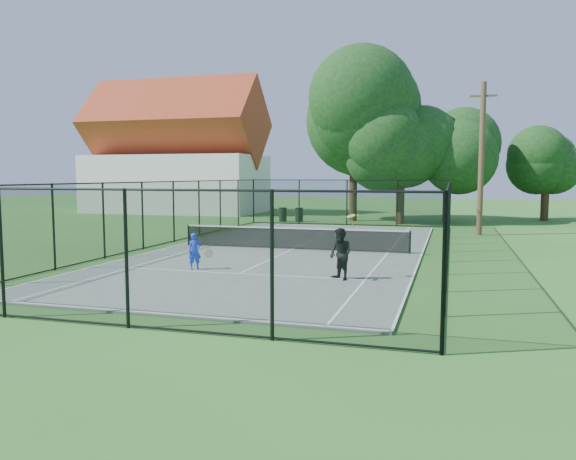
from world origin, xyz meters
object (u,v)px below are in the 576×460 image
(tennis_net, at_px, (293,237))
(trash_bin_right, at_px, (299,215))
(trash_bin_left, at_px, (283,214))
(player_blue, at_px, (195,251))
(player_black, at_px, (341,254))
(utility_pole, at_px, (481,158))

(tennis_net, xyz_separation_m, trash_bin_right, (-3.74, 14.84, -0.07))
(trash_bin_left, xyz_separation_m, trash_bin_right, (1.16, 0.15, -0.00))
(player_blue, distance_m, player_black, 5.17)
(player_black, bearing_deg, player_blue, 174.68)
(utility_pole, bearing_deg, trash_bin_right, 153.71)
(player_black, bearing_deg, trash_bin_right, 108.42)
(tennis_net, distance_m, player_blue, 6.27)
(trash_bin_right, height_order, utility_pole, utility_pole)
(tennis_net, height_order, utility_pole, utility_pole)
(tennis_net, relative_size, trash_bin_left, 10.06)
(tennis_net, relative_size, player_black, 4.98)
(trash_bin_right, distance_m, utility_pole, 13.70)
(tennis_net, height_order, trash_bin_right, tennis_net)
(tennis_net, xyz_separation_m, utility_pole, (8.08, 9.00, 3.62))
(trash_bin_left, bearing_deg, player_blue, -81.43)
(trash_bin_right, xyz_separation_m, player_black, (7.10, -21.33, 0.36))
(tennis_net, bearing_deg, player_blue, -106.51)
(trash_bin_right, distance_m, player_black, 22.49)
(utility_pole, relative_size, player_black, 4.09)
(tennis_net, bearing_deg, player_black, -62.63)
(trash_bin_right, relative_size, player_blue, 0.80)
(tennis_net, height_order, trash_bin_left, tennis_net)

